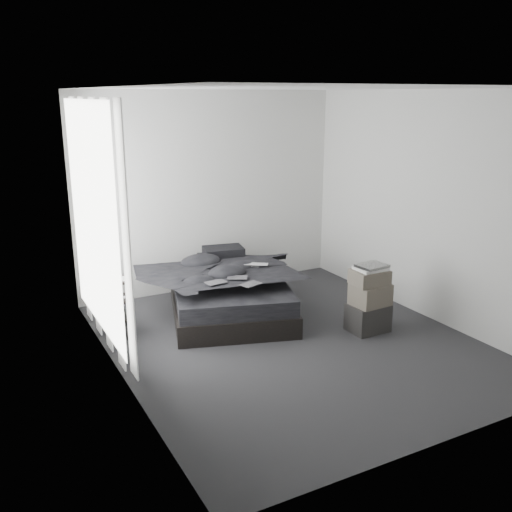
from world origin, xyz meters
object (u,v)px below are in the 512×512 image
box_lower (368,317)px  side_stand (118,307)px  laptop (256,261)px  bed (230,305)px

box_lower → side_stand: bearing=154.0°
laptop → box_lower: (0.83, -1.10, -0.49)m
box_lower → bed: bearing=134.7°
bed → laptop: 0.62m
bed → box_lower: 1.63m
bed → box_lower: bearing=-27.9°
bed → side_stand: size_ratio=2.82×
bed → laptop: (0.32, -0.06, 0.52)m
bed → side_stand: 1.34m
laptop → box_lower: laptop is taller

